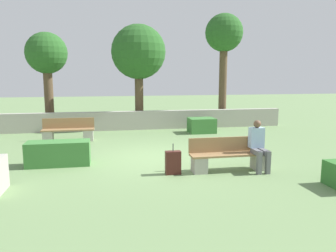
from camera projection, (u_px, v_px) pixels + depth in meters
ground_plane at (154, 158)px, 10.07m from camera, size 60.00×60.00×0.00m
perimeter_wall at (137, 120)px, 15.23m from camera, size 14.07×0.30×0.86m
bench_front at (229, 158)px, 8.71m from camera, size 2.14×0.48×0.87m
bench_left_side at (68, 132)px, 12.59m from camera, size 1.95×0.49×0.87m
person_seated_man at (258, 143)px, 8.64m from camera, size 0.38×0.64×1.34m
hedge_block_near_right at (59, 153)px, 9.21m from camera, size 1.73×0.65×0.69m
hedge_block_mid_left at (202, 125)px, 14.43m from camera, size 1.13×0.89×0.65m
suitcase at (173, 163)px, 8.38m from camera, size 0.39×0.19×0.80m
tree_leftmost at (47, 56)px, 15.22m from camera, size 1.92×1.92×4.49m
tree_center_left at (139, 53)px, 15.45m from camera, size 2.57×2.57×4.88m
tree_center_right at (224, 37)px, 16.01m from camera, size 1.84×1.84×5.49m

